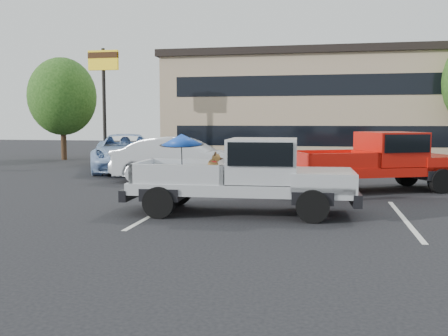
{
  "coord_description": "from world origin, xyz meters",
  "views": [
    {
      "loc": [
        1.06,
        -10.21,
        2.31
      ],
      "look_at": [
        -1.0,
        0.26,
        1.3
      ],
      "focal_mm": 40.0,
      "sensor_mm": 36.0,
      "label": 1
    }
  ],
  "objects": [
    {
      "name": "ground",
      "position": [
        0.0,
        0.0,
        0.0
      ],
      "size": [
        90.0,
        90.0,
        0.0
      ],
      "primitive_type": "plane",
      "color": "black",
      "rests_on": "ground"
    },
    {
      "name": "stripe_left",
      "position": [
        -3.0,
        2.0,
        0.0
      ],
      "size": [
        0.12,
        5.0,
        0.01
      ],
      "primitive_type": "cube",
      "color": "silver",
      "rests_on": "ground"
    },
    {
      "name": "stripe_right",
      "position": [
        3.0,
        2.0,
        0.0
      ],
      "size": [
        0.12,
        5.0,
        0.01
      ],
      "primitive_type": "cube",
      "color": "silver",
      "rests_on": "ground"
    },
    {
      "name": "motel_building",
      "position": [
        2.0,
        20.99,
        3.21
      ],
      "size": [
        20.4,
        8.4,
        6.3
      ],
      "color": "tan",
      "rests_on": "ground"
    },
    {
      "name": "motel_sign",
      "position": [
        -10.0,
        14.0,
        4.65
      ],
      "size": [
        1.6,
        0.22,
        6.0
      ],
      "color": "black",
      "rests_on": "ground"
    },
    {
      "name": "tree_left",
      "position": [
        -14.0,
        17.0,
        3.73
      ],
      "size": [
        3.96,
        3.96,
        6.02
      ],
      "color": "#332114",
      "rests_on": "ground"
    },
    {
      "name": "tree_back",
      "position": [
        6.0,
        24.0,
        4.41
      ],
      "size": [
        4.68,
        4.68,
        7.11
      ],
      "color": "#332114",
      "rests_on": "ground"
    },
    {
      "name": "silver_pickup",
      "position": [
        -0.6,
        2.01,
        1.05
      ],
      "size": [
        5.77,
        2.31,
        2.06
      ],
      "rotation": [
        0.0,
        0.0,
        0.04
      ],
      "color": "black",
      "rests_on": "ground"
    },
    {
      "name": "red_pickup",
      "position": [
        3.13,
        6.95,
        1.06
      ],
      "size": [
        6.22,
        4.22,
        1.94
      ],
      "rotation": [
        0.0,
        0.0,
        0.41
      ],
      "color": "black",
      "rests_on": "ground"
    },
    {
      "name": "silver_sedan",
      "position": [
        -4.08,
        7.79,
        0.85
      ],
      "size": [
        5.19,
        1.86,
        1.7
      ],
      "primitive_type": "imported",
      "rotation": [
        0.0,
        0.0,
        1.56
      ],
      "color": "silver",
      "rests_on": "ground"
    },
    {
      "name": "blue_suv",
      "position": [
        -7.81,
        11.37,
        0.85
      ],
      "size": [
        4.94,
        6.76,
        1.71
      ],
      "primitive_type": "imported",
      "rotation": [
        0.0,
        0.0,
        0.39
      ],
      "color": "#93B2DC",
      "rests_on": "ground"
    }
  ]
}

